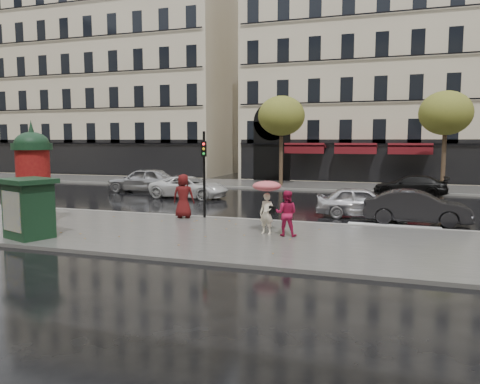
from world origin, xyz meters
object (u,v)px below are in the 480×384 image
(woman_red, at_px, (286,213))
(man_burgundy, at_px, (183,196))
(newsstand, at_px, (29,207))
(car_white, at_px, (189,187))
(woman_umbrella, at_px, (267,198))
(car_black, at_px, (410,186))
(morris_column, at_px, (33,175))
(traffic_light, at_px, (204,166))
(car_far_silver, at_px, (144,180))
(car_darkgrey, at_px, (417,207))
(car_silver, at_px, (362,202))

(woman_red, relative_size, man_burgundy, 0.84)
(newsstand, distance_m, car_white, 12.67)
(woman_umbrella, distance_m, car_white, 12.01)
(car_white, bearing_deg, car_black, -63.80)
(morris_column, height_order, traffic_light, morris_column)
(man_burgundy, bearing_deg, car_far_silver, -62.12)
(woman_umbrella, bearing_deg, newsstand, -157.00)
(car_darkgrey, relative_size, car_far_silver, 0.87)
(man_burgundy, relative_size, car_silver, 0.47)
(car_darkgrey, bearing_deg, woman_umbrella, 133.58)
(woman_umbrella, xyz_separation_m, man_burgundy, (-4.27, 2.23, -0.34))
(car_far_silver, bearing_deg, car_silver, 63.92)
(morris_column, bearing_deg, newsstand, -51.65)
(traffic_light, height_order, car_far_silver, traffic_light)
(man_burgundy, relative_size, car_black, 0.43)
(man_burgundy, distance_m, car_black, 15.75)
(morris_column, relative_size, car_far_silver, 0.86)
(morris_column, xyz_separation_m, car_white, (1.91, 10.44, -1.42))
(woman_umbrella, xyz_separation_m, car_white, (-7.32, 9.49, -0.75))
(car_darkgrey, xyz_separation_m, car_white, (-12.45, 4.90, -0.03))
(woman_red, xyz_separation_m, traffic_light, (-4.18, 2.70, 1.43))
(woman_umbrella, bearing_deg, traffic_light, 143.38)
(woman_red, distance_m, car_silver, 6.04)
(traffic_light, distance_m, car_white, 8.11)
(woman_red, xyz_separation_m, car_black, (4.44, 14.96, -0.28))
(man_burgundy, bearing_deg, morris_column, 22.49)
(newsstand, xyz_separation_m, car_far_silver, (-4.09, 14.69, -0.35))
(morris_column, relative_size, car_darkgrey, 0.98)
(car_silver, bearing_deg, car_darkgrey, -118.04)
(man_burgundy, bearing_deg, car_white, -77.49)
(car_silver, distance_m, car_white, 10.96)
(morris_column, xyz_separation_m, car_far_silver, (-2.33, 12.47, -1.26))
(morris_column, height_order, car_black, morris_column)
(car_black, xyz_separation_m, car_far_silver, (-16.72, -3.31, 0.18))
(newsstand, bearing_deg, car_darkgrey, 31.61)
(woman_umbrella, height_order, man_burgundy, woman_umbrella)
(woman_umbrella, distance_m, car_darkgrey, 6.93)
(woman_umbrella, distance_m, morris_column, 9.30)
(woman_red, xyz_separation_m, car_white, (-8.05, 9.63, -0.26))
(traffic_light, relative_size, car_white, 0.78)
(traffic_light, relative_size, car_silver, 0.91)
(woman_umbrella, xyz_separation_m, car_darkgrey, (5.14, 4.59, -0.72))
(man_burgundy, xyz_separation_m, car_white, (-3.04, 7.26, -0.41))
(car_black, bearing_deg, car_silver, -9.97)
(woman_umbrella, height_order, newsstand, newsstand)
(car_white, bearing_deg, morris_column, 172.70)
(newsstand, bearing_deg, traffic_light, 54.98)
(man_burgundy, distance_m, car_silver, 7.88)
(morris_column, distance_m, car_far_silver, 12.75)
(car_silver, distance_m, car_far_silver, 15.65)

